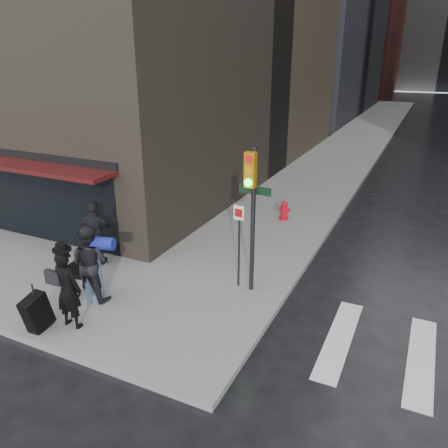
# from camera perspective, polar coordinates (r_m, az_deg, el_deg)

# --- Properties ---
(ground) EXTENTS (140.00, 140.00, 0.00)m
(ground) POSITION_cam_1_polar(r_m,az_deg,el_deg) (10.11, -6.66, -12.62)
(ground) COLOR black
(ground) RESTS_ON ground
(sidewalk_left) EXTENTS (4.00, 50.00, 0.15)m
(sidewalk_left) POSITION_cam_1_polar(r_m,az_deg,el_deg) (34.78, 17.84, 11.16)
(sidewalk_left) COLOR slate
(sidewalk_left) RESTS_ON ground
(storefront) EXTENTS (8.40, 1.11, 2.83)m
(storefront) POSITION_cam_1_polar(r_m,az_deg,el_deg) (15.13, -26.17, 4.58)
(storefront) COLOR black
(storefront) RESTS_ON ground
(man_overcoat) EXTENTS (1.01, 0.99, 1.96)m
(man_overcoat) POSITION_cam_1_polar(r_m,az_deg,el_deg) (9.83, -20.50, -8.39)
(man_overcoat) COLOR black
(man_overcoat) RESTS_ON ground
(man_jeans) EXTENTS (1.35, 0.78, 1.86)m
(man_jeans) POSITION_cam_1_polar(r_m,az_deg,el_deg) (10.68, -17.09, -4.84)
(man_jeans) COLOR black
(man_jeans) RESTS_ON ground
(man_greycoat) EXTENTS (1.15, 0.77, 1.82)m
(man_greycoat) POSITION_cam_1_polar(r_m,az_deg,el_deg) (12.41, -16.39, -1.17)
(man_greycoat) COLOR black
(man_greycoat) RESTS_ON ground
(traffic_light) EXTENTS (0.89, 0.44, 3.58)m
(traffic_light) POSITION_cam_1_polar(r_m,az_deg,el_deg) (10.04, 3.49, 2.91)
(traffic_light) COLOR black
(traffic_light) RESTS_ON ground
(fire_hydrant) EXTENTS (0.40, 0.31, 0.70)m
(fire_hydrant) POSITION_cam_1_polar(r_m,az_deg,el_deg) (15.50, 7.85, 1.67)
(fire_hydrant) COLOR #B80B17
(fire_hydrant) RESTS_ON ground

